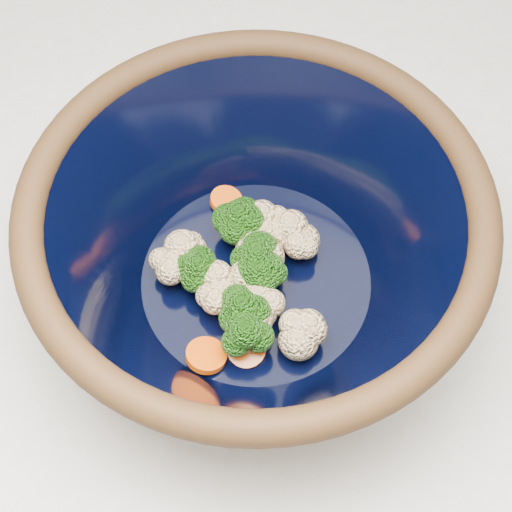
{
  "coord_description": "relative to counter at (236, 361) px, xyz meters",
  "views": [
    {
      "loc": [
        0.14,
        -0.39,
        1.46
      ],
      "look_at": [
        0.06,
        -0.11,
        0.97
      ],
      "focal_mm": 50.0,
      "sensor_mm": 36.0,
      "label": 1
    }
  ],
  "objects": [
    {
      "name": "ground",
      "position": [
        0.0,
        0.0,
        -0.45
      ],
      "size": [
        3.0,
        3.0,
        0.0
      ],
      "primitive_type": "plane",
      "color": "#9E7A54",
      "rests_on": "ground"
    },
    {
      "name": "counter",
      "position": [
        0.0,
        0.0,
        0.0
      ],
      "size": [
        1.2,
        1.2,
        0.9
      ],
      "primitive_type": "cube",
      "color": "beige",
      "rests_on": "ground"
    },
    {
      "name": "mixing_bowl",
      "position": [
        0.06,
        -0.11,
        0.54
      ],
      "size": [
        0.36,
        0.36,
        0.15
      ],
      "rotation": [
        0.0,
        0.0,
        0.09
      ],
      "color": "black",
      "rests_on": "counter"
    },
    {
      "name": "vegetable_pile",
      "position": [
        0.06,
        -0.11,
        0.51
      ],
      "size": [
        0.15,
        0.18,
        0.05
      ],
      "color": "#608442",
      "rests_on": "mixing_bowl"
    }
  ]
}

